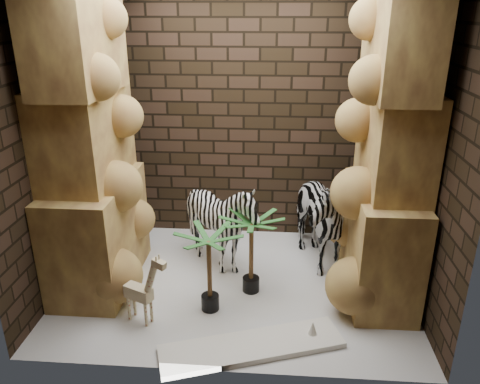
# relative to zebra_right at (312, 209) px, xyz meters

# --- Properties ---
(floor) EXTENTS (3.50, 3.50, 0.00)m
(floor) POSITION_rel_zebra_right_xyz_m (-0.79, -0.52, -0.66)
(floor) COLOR silver
(floor) RESTS_ON ground
(wall_back) EXTENTS (3.50, 0.00, 3.50)m
(wall_back) POSITION_rel_zebra_right_xyz_m (-0.79, 0.73, 0.84)
(wall_back) COLOR black
(wall_back) RESTS_ON ground
(wall_front) EXTENTS (3.50, 0.00, 3.50)m
(wall_front) POSITION_rel_zebra_right_xyz_m (-0.79, -1.77, 0.84)
(wall_front) COLOR black
(wall_front) RESTS_ON ground
(wall_left) EXTENTS (0.00, 3.00, 3.00)m
(wall_left) POSITION_rel_zebra_right_xyz_m (-2.54, -0.52, 0.84)
(wall_left) COLOR black
(wall_left) RESTS_ON ground
(wall_right) EXTENTS (0.00, 3.00, 3.00)m
(wall_right) POSITION_rel_zebra_right_xyz_m (0.96, -0.52, 0.84)
(wall_right) COLOR black
(wall_right) RESTS_ON ground
(rock_pillar_left) EXTENTS (0.68, 1.30, 3.00)m
(rock_pillar_left) POSITION_rel_zebra_right_xyz_m (-2.19, -0.52, 0.84)
(rock_pillar_left) COLOR #DFC15E
(rock_pillar_left) RESTS_ON floor
(rock_pillar_right) EXTENTS (0.58, 1.25, 3.00)m
(rock_pillar_right) POSITION_rel_zebra_right_xyz_m (0.63, -0.52, 0.84)
(rock_pillar_right) COLOR #DFC15E
(rock_pillar_right) RESTS_ON floor
(zebra_right) EXTENTS (0.94, 1.25, 1.32)m
(zebra_right) POSITION_rel_zebra_right_xyz_m (0.00, 0.00, 0.00)
(zebra_right) COLOR white
(zebra_right) RESTS_ON floor
(zebra_left) EXTENTS (0.87, 1.08, 0.97)m
(zebra_left) POSITION_rel_zebra_right_xyz_m (-0.96, -0.18, -0.18)
(zebra_left) COLOR white
(zebra_left) RESTS_ON floor
(giraffe_toy) EXTENTS (0.42, 0.29, 0.77)m
(giraffe_toy) POSITION_rel_zebra_right_xyz_m (-1.61, -1.18, -0.28)
(giraffe_toy) COLOR beige
(giraffe_toy) RESTS_ON floor
(palm_front) EXTENTS (0.36, 0.36, 0.84)m
(palm_front) POSITION_rel_zebra_right_xyz_m (-0.62, -0.61, -0.24)
(palm_front) COLOR #185820
(palm_front) RESTS_ON floor
(palm_back) EXTENTS (0.36, 0.36, 0.82)m
(palm_back) POSITION_rel_zebra_right_xyz_m (-0.99, -0.95, -0.25)
(palm_back) COLOR #185820
(palm_back) RESTS_ON floor
(surfboard) EXTENTS (1.60, 0.87, 0.05)m
(surfboard) POSITION_rel_zebra_right_xyz_m (-0.57, -1.49, -0.64)
(surfboard) COLOR white
(surfboard) RESTS_ON floor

